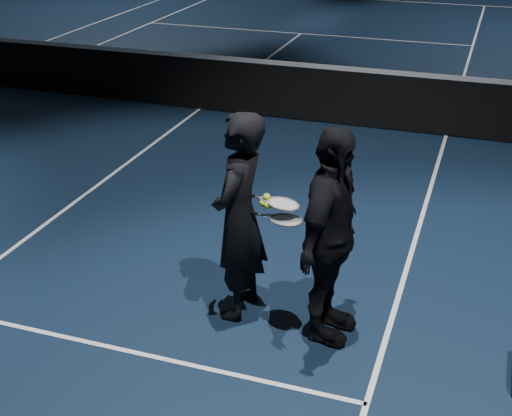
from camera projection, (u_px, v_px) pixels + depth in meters
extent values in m
plane|color=#0D1B31|center=(200.00, 109.00, 12.15)|extent=(36.00, 36.00, 0.00)
cube|color=black|center=(199.00, 84.00, 11.95)|extent=(12.80, 0.02, 0.86)
cube|color=white|center=(198.00, 56.00, 11.75)|extent=(12.80, 0.03, 0.07)
imported|color=black|center=(239.00, 217.00, 6.25)|extent=(0.48, 0.72, 1.93)
imported|color=black|center=(330.00, 237.00, 5.92)|extent=(0.58, 1.17, 1.93)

